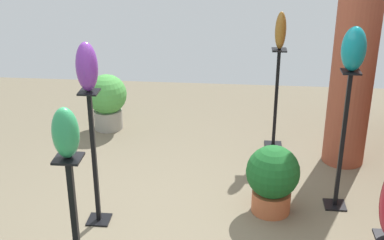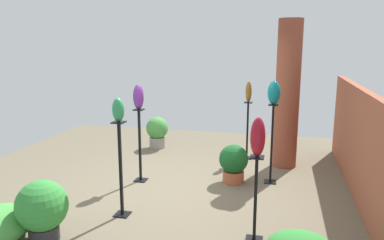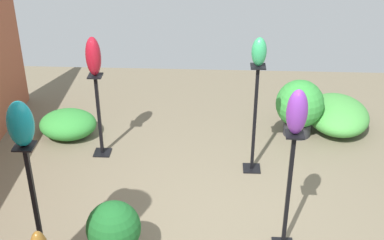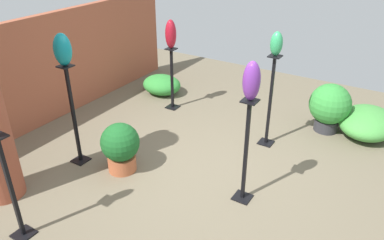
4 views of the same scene
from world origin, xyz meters
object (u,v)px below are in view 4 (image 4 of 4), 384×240
object	(u,v)px
art_vase_teal	(63,50)
potted_plant_mid_right	(120,146)
pedestal_jade	(270,105)
art_vase_jade	(276,44)
pedestal_teal	(74,120)
pedestal_violet	(246,156)
potted_plant_near_pillar	(330,106)
art_vase_ruby	(171,34)
art_vase_violet	(252,81)
pedestal_bronze	(12,193)
pedestal_ruby	(172,82)

from	to	relation	value
art_vase_teal	potted_plant_mid_right	world-z (taller)	art_vase_teal
pedestal_jade	art_vase_jade	distance (m)	0.86
pedestal_teal	art_vase_teal	size ratio (longest dim) A/B	3.47
pedestal_violet	potted_plant_near_pillar	size ratio (longest dim) A/B	1.67
art_vase_ruby	potted_plant_mid_right	world-z (taller)	art_vase_ruby
pedestal_teal	art_vase_jade	world-z (taller)	art_vase_jade
art_vase_jade	art_vase_violet	xyz separation A→B (m)	(-1.29, -0.23, -0.02)
pedestal_teal	pedestal_violet	distance (m)	2.20
pedestal_bronze	potted_plant_near_pillar	size ratio (longest dim) A/B	1.56
pedestal_jade	pedestal_bronze	distance (m)	3.31
pedestal_jade	potted_plant_near_pillar	world-z (taller)	pedestal_jade
pedestal_teal	art_vase_violet	xyz separation A→B (m)	(0.44, -2.16, 0.83)
pedestal_ruby	pedestal_jade	bearing A→B (deg)	-98.13
art_vase_violet	potted_plant_near_pillar	size ratio (longest dim) A/B	0.55
pedestal_violet	art_vase_jade	bearing A→B (deg)	10.22
pedestal_violet	potted_plant_mid_right	distance (m)	1.59
pedestal_teal	art_vase_violet	world-z (taller)	art_vase_violet
pedestal_ruby	art_vase_violet	bearing A→B (deg)	-127.18
art_vase_jade	potted_plant_mid_right	xyz separation A→B (m)	(-1.59, 1.32, -1.11)
pedestal_teal	art_vase_jade	distance (m)	2.73
art_vase_violet	pedestal_jade	bearing A→B (deg)	10.22
art_vase_violet	art_vase_teal	bearing A→B (deg)	101.56
pedestal_jade	art_vase_jade	size ratio (longest dim) A/B	4.18
art_vase_ruby	potted_plant_near_pillar	size ratio (longest dim) A/B	0.61
pedestal_teal	art_vase_teal	distance (m)	0.91
art_vase_jade	potted_plant_near_pillar	world-z (taller)	art_vase_jade
art_vase_ruby	potted_plant_near_pillar	distance (m)	2.65
pedestal_violet	potted_plant_mid_right	world-z (taller)	pedestal_violet
art_vase_violet	potted_plant_mid_right	size ratio (longest dim) A/B	0.63
art_vase_jade	pedestal_teal	bearing A→B (deg)	131.94
pedestal_bronze	art_vase_violet	world-z (taller)	art_vase_violet
art_vase_jade	art_vase_ruby	bearing A→B (deg)	81.87
pedestal_violet	art_vase_violet	world-z (taller)	art_vase_violet
pedestal_ruby	pedestal_violet	world-z (taller)	pedestal_violet
art_vase_jade	art_vase_violet	bearing A→B (deg)	-169.78
pedestal_bronze	potted_plant_mid_right	xyz separation A→B (m)	(1.40, -0.09, -0.18)
art_vase_jade	art_vase_teal	distance (m)	2.59
pedestal_bronze	art_vase_jade	xyz separation A→B (m)	(2.99, -1.41, 0.93)
potted_plant_near_pillar	art_vase_ruby	bearing A→B (deg)	103.48
potted_plant_near_pillar	pedestal_ruby	bearing A→B (deg)	103.48
pedestal_bronze	art_vase_ruby	size ratio (longest dim) A/B	2.54
pedestal_ruby	pedestal_bronze	bearing A→B (deg)	-173.02
art_vase_jade	potted_plant_near_pillar	xyz separation A→B (m)	(0.84, -0.63, -1.06)
pedestal_jade	art_vase_violet	world-z (taller)	art_vase_violet
pedestal_bronze	art_vase_jade	bearing A→B (deg)	-25.23
pedestal_ruby	pedestal_jade	size ratio (longest dim) A/B	0.80
pedestal_teal	art_vase_violet	bearing A→B (deg)	-78.44
pedestal_jade	art_vase_jade	xyz separation A→B (m)	(0.00, 0.00, 0.86)
art_vase_jade	pedestal_ruby	bearing A→B (deg)	81.87
pedestal_teal	potted_plant_near_pillar	xyz separation A→B (m)	(2.57, -2.55, -0.21)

